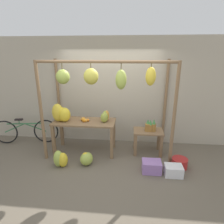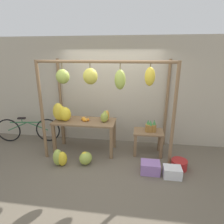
{
  "view_description": "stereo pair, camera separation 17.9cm",
  "coord_description": "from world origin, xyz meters",
  "px_view_note": "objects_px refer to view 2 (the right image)",
  "views": [
    {
      "loc": [
        0.51,
        -3.54,
        2.38
      ],
      "look_at": [
        0.1,
        0.63,
        1.06
      ],
      "focal_mm": 30.0,
      "sensor_mm": 36.0,
      "label": 1
    },
    {
      "loc": [
        0.68,
        -3.52,
        2.38
      ],
      "look_at": [
        0.1,
        0.63,
        1.06
      ],
      "focal_mm": 30.0,
      "sensor_mm": 36.0,
      "label": 2
    }
  ],
  "objects_px": {
    "banana_pile_ground_left": "(60,158)",
    "parked_bicycle": "(28,130)",
    "fruit_crate_white": "(150,167)",
    "fruit_crate_purple": "(172,172)",
    "pineapple_cluster": "(150,127)",
    "blue_bucket": "(179,164)",
    "banana_pile_ground_right": "(85,158)",
    "papaya_pile": "(105,117)",
    "orange_pile": "(84,119)",
    "banana_pile_on_table": "(62,113)"
  },
  "relations": [
    {
      "from": "pineapple_cluster",
      "to": "blue_bucket",
      "type": "xyz_separation_m",
      "value": [
        0.62,
        -0.55,
        -0.61
      ]
    },
    {
      "from": "fruit_crate_white",
      "to": "blue_bucket",
      "type": "height_order",
      "value": "fruit_crate_white"
    },
    {
      "from": "banana_pile_on_table",
      "to": "fruit_crate_white",
      "type": "xyz_separation_m",
      "value": [
        2.12,
        -0.66,
        -0.88
      ]
    },
    {
      "from": "banana_pile_on_table",
      "to": "orange_pile",
      "type": "bearing_deg",
      "value": 4.38
    },
    {
      "from": "banana_pile_ground_left",
      "to": "fruit_crate_white",
      "type": "height_order",
      "value": "banana_pile_ground_left"
    },
    {
      "from": "fruit_crate_purple",
      "to": "blue_bucket",
      "type": "bearing_deg",
      "value": 57.72
    },
    {
      "from": "pineapple_cluster",
      "to": "fruit_crate_purple",
      "type": "relative_size",
      "value": 0.88
    },
    {
      "from": "pineapple_cluster",
      "to": "banana_pile_ground_left",
      "type": "height_order",
      "value": "pineapple_cluster"
    },
    {
      "from": "banana_pile_on_table",
      "to": "pineapple_cluster",
      "type": "xyz_separation_m",
      "value": [
        2.12,
        0.11,
        -0.28
      ]
    },
    {
      "from": "blue_bucket",
      "to": "papaya_pile",
      "type": "distance_m",
      "value": 1.95
    },
    {
      "from": "papaya_pile",
      "to": "fruit_crate_purple",
      "type": "bearing_deg",
      "value": -28.5
    },
    {
      "from": "banana_pile_ground_left",
      "to": "fruit_crate_white",
      "type": "relative_size",
      "value": 0.96
    },
    {
      "from": "orange_pile",
      "to": "blue_bucket",
      "type": "bearing_deg",
      "value": -12.4
    },
    {
      "from": "fruit_crate_white",
      "to": "blue_bucket",
      "type": "distance_m",
      "value": 0.66
    },
    {
      "from": "banana_pile_ground_left",
      "to": "blue_bucket",
      "type": "distance_m",
      "value": 2.6
    },
    {
      "from": "pineapple_cluster",
      "to": "fruit_crate_white",
      "type": "height_order",
      "value": "pineapple_cluster"
    },
    {
      "from": "banana_pile_on_table",
      "to": "blue_bucket",
      "type": "xyz_separation_m",
      "value": [
        2.75,
        -0.44,
        -0.89
      ]
    },
    {
      "from": "orange_pile",
      "to": "papaya_pile",
      "type": "xyz_separation_m",
      "value": [
        0.51,
        0.03,
        0.08
      ]
    },
    {
      "from": "blue_bucket",
      "to": "banana_pile_ground_right",
      "type": "bearing_deg",
      "value": -177.2
    },
    {
      "from": "pineapple_cluster",
      "to": "fruit_crate_purple",
      "type": "distance_m",
      "value": 1.13
    },
    {
      "from": "parked_bicycle",
      "to": "papaya_pile",
      "type": "bearing_deg",
      "value": -7.22
    },
    {
      "from": "fruit_crate_purple",
      "to": "parked_bicycle",
      "type": "bearing_deg",
      "value": 163.63
    },
    {
      "from": "banana_pile_ground_left",
      "to": "fruit_crate_purple",
      "type": "relative_size",
      "value": 1.07
    },
    {
      "from": "pineapple_cluster",
      "to": "banana_pile_ground_left",
      "type": "bearing_deg",
      "value": -158.49
    },
    {
      "from": "banana_pile_ground_right",
      "to": "papaya_pile",
      "type": "bearing_deg",
      "value": 60.23
    },
    {
      "from": "banana_pile_on_table",
      "to": "banana_pile_ground_left",
      "type": "bearing_deg",
      "value": -76.61
    },
    {
      "from": "banana_pile_ground_left",
      "to": "parked_bicycle",
      "type": "height_order",
      "value": "parked_bicycle"
    },
    {
      "from": "banana_pile_ground_right",
      "to": "fruit_crate_white",
      "type": "relative_size",
      "value": 1.01
    },
    {
      "from": "orange_pile",
      "to": "parked_bicycle",
      "type": "height_order",
      "value": "orange_pile"
    },
    {
      "from": "banana_pile_ground_right",
      "to": "parked_bicycle",
      "type": "bearing_deg",
      "value": 154.69
    },
    {
      "from": "orange_pile",
      "to": "parked_bicycle",
      "type": "relative_size",
      "value": 0.13
    },
    {
      "from": "banana_pile_ground_left",
      "to": "parked_bicycle",
      "type": "bearing_deg",
      "value": 142.84
    },
    {
      "from": "banana_pile_ground_left",
      "to": "parked_bicycle",
      "type": "distance_m",
      "value": 1.69
    },
    {
      "from": "banana_pile_on_table",
      "to": "pineapple_cluster",
      "type": "distance_m",
      "value": 2.14
    },
    {
      "from": "orange_pile",
      "to": "banana_pile_ground_right",
      "type": "bearing_deg",
      "value": -74.91
    },
    {
      "from": "banana_pile_ground_left",
      "to": "pineapple_cluster",
      "type": "bearing_deg",
      "value": 21.51
    },
    {
      "from": "fruit_crate_white",
      "to": "papaya_pile",
      "type": "bearing_deg",
      "value": 145.61
    },
    {
      "from": "orange_pile",
      "to": "fruit_crate_white",
      "type": "relative_size",
      "value": 0.57
    },
    {
      "from": "banana_pile_ground_left",
      "to": "banana_pile_ground_right",
      "type": "height_order",
      "value": "banana_pile_ground_left"
    },
    {
      "from": "banana_pile_ground_left",
      "to": "parked_bicycle",
      "type": "xyz_separation_m",
      "value": [
        -1.34,
        1.02,
        0.17
      ]
    },
    {
      "from": "banana_pile_ground_right",
      "to": "blue_bucket",
      "type": "xyz_separation_m",
      "value": [
        2.04,
        0.1,
        -0.04
      ]
    },
    {
      "from": "banana_pile_ground_left",
      "to": "papaya_pile",
      "type": "distance_m",
      "value": 1.38
    },
    {
      "from": "parked_bicycle",
      "to": "papaya_pile",
      "type": "distance_m",
      "value": 2.33
    },
    {
      "from": "blue_bucket",
      "to": "fruit_crate_purple",
      "type": "xyz_separation_m",
      "value": [
        -0.19,
        -0.3,
        0.0
      ]
    },
    {
      "from": "banana_pile_on_table",
      "to": "papaya_pile",
      "type": "height_order",
      "value": "banana_pile_on_table"
    },
    {
      "from": "blue_bucket",
      "to": "orange_pile",
      "type": "bearing_deg",
      "value": 167.6
    },
    {
      "from": "pineapple_cluster",
      "to": "blue_bucket",
      "type": "bearing_deg",
      "value": -41.4
    },
    {
      "from": "orange_pile",
      "to": "fruit_crate_purple",
      "type": "relative_size",
      "value": 0.63
    },
    {
      "from": "orange_pile",
      "to": "blue_bucket",
      "type": "distance_m",
      "value": 2.37
    },
    {
      "from": "banana_pile_on_table",
      "to": "parked_bicycle",
      "type": "xyz_separation_m",
      "value": [
        -1.18,
        0.35,
        -0.65
      ]
    }
  ]
}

